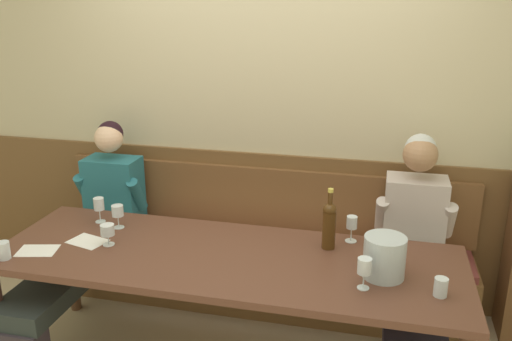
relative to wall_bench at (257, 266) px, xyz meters
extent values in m
cube|color=beige|center=(0.00, 0.26, 1.12)|extent=(6.80, 0.08, 2.80)
cube|color=brown|center=(0.00, 0.21, 0.24)|extent=(6.80, 0.03, 1.03)
cube|color=brown|center=(0.00, -0.02, -0.06)|extent=(2.84, 0.42, 0.44)
cube|color=brown|center=(0.00, -0.02, 0.18)|extent=(2.78, 0.39, 0.05)
cube|color=brown|center=(0.00, 0.17, 0.43)|extent=(2.84, 0.04, 0.45)
cube|color=brown|center=(0.00, -0.73, 0.43)|extent=(2.54, 0.85, 0.04)
cylinder|color=brown|center=(-1.20, -1.08, 0.06)|extent=(0.07, 0.07, 0.69)
cylinder|color=brown|center=(-1.20, -0.37, 0.06)|extent=(0.07, 0.07, 0.69)
cylinder|color=brown|center=(1.20, -0.37, 0.06)|extent=(0.07, 0.07, 0.69)
cube|color=#2A312F|center=(-1.03, -0.63, 0.15)|extent=(0.31, 1.14, 0.11)
cube|color=#256876|center=(-1.03, -0.02, 0.46)|extent=(0.37, 0.23, 0.50)
sphere|color=beige|center=(-1.03, -0.03, 0.86)|extent=(0.19, 0.19, 0.19)
sphere|color=black|center=(-1.03, 0.00, 0.88)|extent=(0.18, 0.18, 0.18)
cylinder|color=#256876|center=(-1.23, -0.06, 0.48)|extent=(0.08, 0.20, 0.27)
cylinder|color=#256876|center=(-0.84, -0.06, 0.48)|extent=(0.08, 0.20, 0.27)
cube|color=#333041|center=(1.00, -0.63, 0.15)|extent=(0.31, 1.14, 0.11)
cube|color=#BFB0A8|center=(1.00, -0.02, 0.47)|extent=(0.37, 0.24, 0.52)
sphere|color=#AA7B56|center=(1.00, -0.03, 0.88)|extent=(0.21, 0.21, 0.21)
sphere|color=silver|center=(1.00, 0.00, 0.91)|extent=(0.19, 0.19, 0.19)
cylinder|color=#BFB0A8|center=(0.81, -0.06, 0.49)|extent=(0.08, 0.20, 0.27)
cylinder|color=#BFB0A8|center=(1.20, -0.06, 0.49)|extent=(0.08, 0.20, 0.27)
cylinder|color=#B2BEC1|center=(0.83, -0.76, 0.55)|extent=(0.21, 0.21, 0.21)
cylinder|color=#482C10|center=(0.53, -0.51, 0.55)|extent=(0.07, 0.07, 0.21)
sphere|color=#482C10|center=(0.53, -0.51, 0.67)|extent=(0.07, 0.07, 0.07)
cylinder|color=#482C10|center=(0.53, -0.51, 0.73)|extent=(0.03, 0.03, 0.09)
cylinder|color=gold|center=(0.53, -0.51, 0.79)|extent=(0.03, 0.03, 0.02)
cylinder|color=silver|center=(-0.68, -0.76, 0.45)|extent=(0.07, 0.07, 0.00)
cylinder|color=silver|center=(-0.68, -0.76, 0.48)|extent=(0.01, 0.01, 0.06)
cylinder|color=silver|center=(-0.68, -0.76, 0.54)|extent=(0.08, 0.08, 0.06)
cylinder|color=silver|center=(0.64, -0.39, 0.45)|extent=(0.07, 0.07, 0.00)
cylinder|color=silver|center=(0.64, -0.39, 0.49)|extent=(0.01, 0.01, 0.08)
cylinder|color=silver|center=(0.64, -0.39, 0.56)|extent=(0.06, 0.06, 0.07)
cylinder|color=#F7DB7B|center=(0.64, -0.39, 0.54)|extent=(0.05, 0.05, 0.02)
cylinder|color=silver|center=(0.74, -0.90, 0.45)|extent=(0.06, 0.06, 0.00)
cylinder|color=silver|center=(0.74, -0.90, 0.49)|extent=(0.01, 0.01, 0.08)
cylinder|color=silver|center=(0.74, -0.90, 0.57)|extent=(0.07, 0.07, 0.08)
cylinder|color=#E3E78B|center=(0.74, -0.90, 0.54)|extent=(0.06, 0.06, 0.03)
cylinder|color=silver|center=(-0.89, -0.48, 0.45)|extent=(0.06, 0.06, 0.00)
cylinder|color=silver|center=(-0.89, -0.48, 0.49)|extent=(0.01, 0.01, 0.08)
cylinder|color=silver|center=(-0.89, -0.48, 0.57)|extent=(0.06, 0.06, 0.08)
cylinder|color=silver|center=(-0.73, -0.53, 0.45)|extent=(0.06, 0.06, 0.00)
cylinder|color=silver|center=(-0.73, -0.53, 0.49)|extent=(0.01, 0.01, 0.07)
cylinder|color=silver|center=(-0.73, -0.53, 0.56)|extent=(0.07, 0.07, 0.07)
cylinder|color=silver|center=(-1.13, -1.04, 0.49)|extent=(0.07, 0.07, 0.10)
cylinder|color=silver|center=(1.09, -0.89, 0.49)|extent=(0.06, 0.06, 0.09)
cube|color=white|center=(-0.82, -0.75, 0.45)|extent=(0.24, 0.20, 0.00)
cube|color=white|center=(-1.02, -0.92, 0.45)|extent=(0.24, 0.20, 0.00)
camera|label=1|loc=(0.77, -3.22, 1.78)|focal=37.61mm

